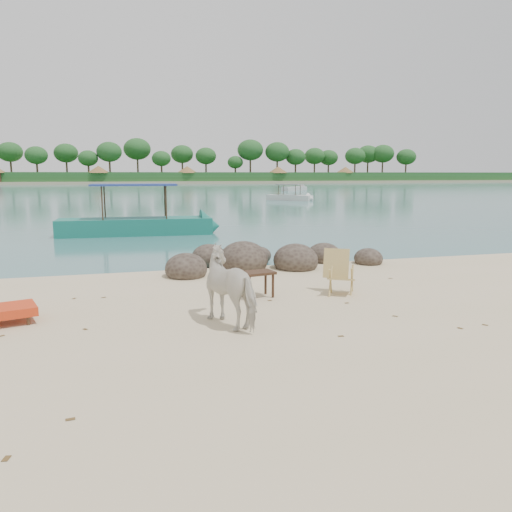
{
  "coord_description": "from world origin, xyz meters",
  "views": [
    {
      "loc": [
        -2.47,
        -7.51,
        2.63
      ],
      "look_at": [
        0.16,
        2.0,
        1.0
      ],
      "focal_mm": 35.0,
      "sensor_mm": 36.0,
      "label": 1
    }
  ],
  "objects_px": {
    "cow": "(234,288)",
    "boat_near": "(134,193)",
    "deck_chair": "(341,274)",
    "side_table": "(258,286)",
    "boulders": "(262,261)"
  },
  "relations": [
    {
      "from": "deck_chair",
      "to": "boat_near",
      "type": "height_order",
      "value": "boat_near"
    },
    {
      "from": "boat_near",
      "to": "cow",
      "type": "bearing_deg",
      "value": -82.61
    },
    {
      "from": "side_table",
      "to": "boat_near",
      "type": "height_order",
      "value": "boat_near"
    },
    {
      "from": "cow",
      "to": "boat_near",
      "type": "height_order",
      "value": "boat_near"
    },
    {
      "from": "side_table",
      "to": "boat_near",
      "type": "distance_m",
      "value": 13.03
    },
    {
      "from": "cow",
      "to": "boat_near",
      "type": "relative_size",
      "value": 0.21
    },
    {
      "from": "cow",
      "to": "deck_chair",
      "type": "bearing_deg",
      "value": -176.06
    },
    {
      "from": "cow",
      "to": "deck_chair",
      "type": "height_order",
      "value": "cow"
    },
    {
      "from": "boat_near",
      "to": "boulders",
      "type": "bearing_deg",
      "value": -68.81
    },
    {
      "from": "boulders",
      "to": "cow",
      "type": "xyz_separation_m",
      "value": [
        -1.97,
        -5.04,
        0.47
      ]
    },
    {
      "from": "boulders",
      "to": "side_table",
      "type": "xyz_separation_m",
      "value": [
        -1.07,
        -3.37,
        0.08
      ]
    },
    {
      "from": "boulders",
      "to": "boat_near",
      "type": "distance_m",
      "value": 10.05
    },
    {
      "from": "boulders",
      "to": "deck_chair",
      "type": "xyz_separation_m",
      "value": [
        0.77,
        -3.57,
        0.28
      ]
    },
    {
      "from": "cow",
      "to": "deck_chair",
      "type": "distance_m",
      "value": 3.11
    },
    {
      "from": "cow",
      "to": "boat_near",
      "type": "bearing_deg",
      "value": -109.67
    }
  ]
}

